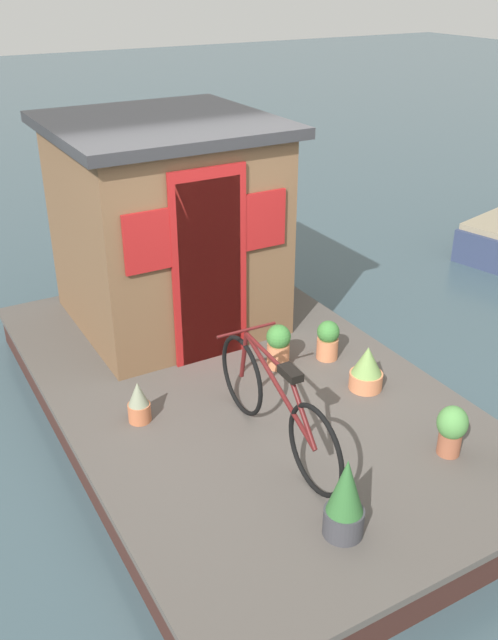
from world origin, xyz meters
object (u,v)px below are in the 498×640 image
Objects in this scene: potted_plant_sage at (452,428)px; potted_plant_ivy at (367,369)px; potted_plant_geranium at (328,340)px; potted_plant_succulent at (278,346)px; potted_plant_lavender at (345,499)px; houseboat_cabin at (166,224)px; potted_plant_basil at (139,403)px; bicycle at (275,405)px.

potted_plant_sage reaches higher than potted_plant_ivy.
potted_plant_succulent is at bearing 79.15° from potted_plant_geranium.
potted_plant_ivy is (1.30, -1.21, -0.09)m from potted_plant_lavender.
houseboat_cabin is 5.02× the size of potted_plant_sage.
potted_plant_succulent is at bearing 14.70° from potted_plant_sage.
potted_plant_geranium is at bearing -32.80° from potted_plant_lavender.
potted_plant_lavender is 2.11m from potted_plant_succulent.
houseboat_cabin is 5.74× the size of potted_plant_basil.
potted_plant_ivy is at bearing -156.17° from houseboat_cabin.
potted_plant_basil is 1.89m from potted_plant_geranium.
potted_plant_lavender reaches higher than potted_plant_geranium.
potted_plant_basil is (-1.55, 0.97, -0.85)m from houseboat_cabin.
bicycle is 1.31m from potted_plant_sage.
houseboat_cabin is at bearing 23.83° from potted_plant_ivy.
bicycle reaches higher than potted_plant_ivy.
potted_plant_succulent is (0.99, -0.64, -0.16)m from bicycle.
potted_plant_succulent is at bearing 34.57° from potted_plant_ivy.
bicycle is at bearing 128.64° from potted_plant_geranium.
potted_plant_basil is at bearing 92.19° from potted_plant_geranium.
potted_plant_sage is 0.69× the size of potted_plant_lavender.
bicycle reaches higher than potted_plant_basil.
potted_plant_lavender is (-0.27, 1.18, 0.06)m from potted_plant_sage.
bicycle is 4.18× the size of potted_plant_succulent.
potted_plant_sage is at bearing -165.30° from potted_plant_succulent.
potted_plant_lavender is (-3.37, 0.29, -0.74)m from houseboat_cabin.
potted_plant_ivy is (-2.07, -0.91, -0.83)m from houseboat_cabin.
houseboat_cabin is 3.46m from potted_plant_lavender.
potted_plant_lavender is (-1.82, -0.68, 0.11)m from potted_plant_basil.
houseboat_cabin is 2.47m from bicycle.
bicycle is at bearing 147.01° from potted_plant_succulent.
houseboat_cabin reaches higher than potted_plant_geranium.
potted_plant_sage is 1.08× the size of potted_plant_geranium.
potted_plant_lavender reaches higher than potted_plant_ivy.
potted_plant_ivy reaches higher than potted_plant_basil.
potted_plant_basil is (0.83, 0.77, -0.21)m from bicycle.
potted_plant_lavender reaches higher than potted_plant_succulent.
houseboat_cabin is at bearing -4.81° from bicycle.
potted_plant_sage is 1.62m from potted_plant_geranium.
houseboat_cabin reaches higher than potted_plant_sage.
potted_plant_ivy is at bearing 178.85° from potted_plant_geranium.
potted_plant_basil is 1.95m from potted_plant_ivy.
houseboat_cabin is at bearing 17.75° from potted_plant_succulent.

